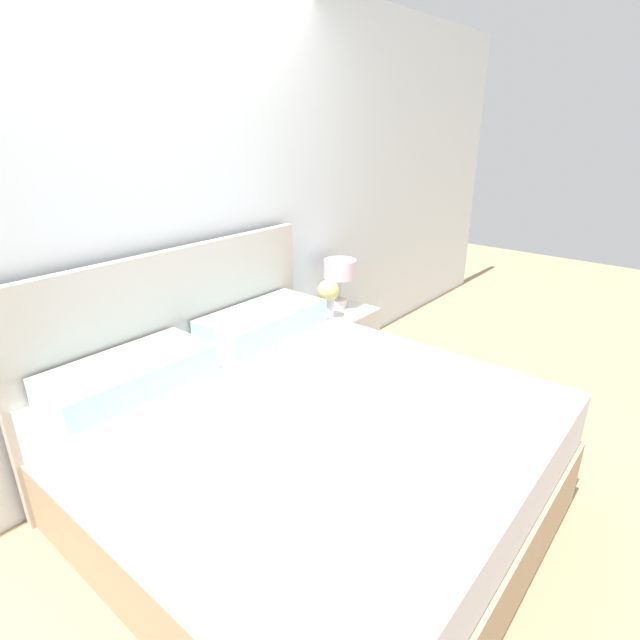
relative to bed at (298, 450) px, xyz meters
The scene contains 6 objects.
ground_plane 0.97m from the bed, 90.00° to the left, with size 12.00×12.00×0.00m, color tan.
wall_back 1.38m from the bed, 90.00° to the left, with size 8.00×0.06×2.60m.
bed is the anchor object (origin of this frame).
nightstand 1.42m from the bed, 29.47° to the left, with size 0.47×0.42×0.52m.
table_lamp 1.57m from the bed, 30.10° to the left, with size 0.23×0.23×0.36m.
flower_vase 1.33m from the bed, 32.29° to the left, with size 0.15×0.15×0.27m.
Camera 1 is at (-1.46, -2.26, 1.80)m, focal length 28.00 mm.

